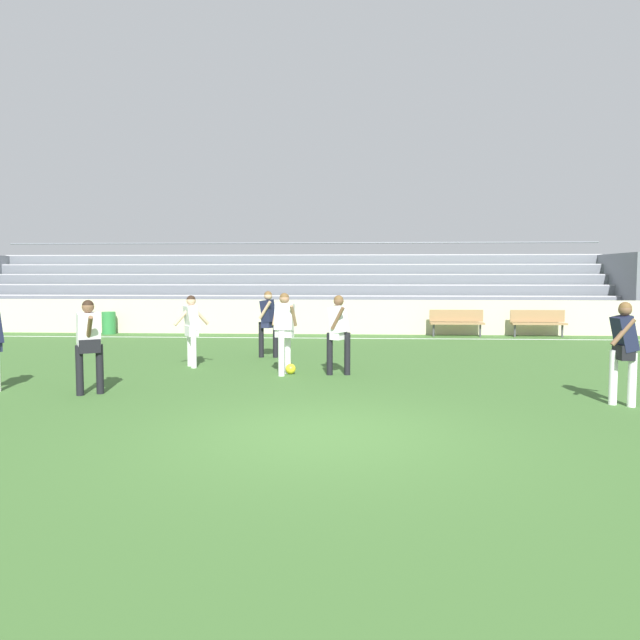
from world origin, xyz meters
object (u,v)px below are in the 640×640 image
(soccer_ball, at_px, (291,369))
(player_white_on_ball, at_px, (89,338))
(player_white_trailing_run, at_px, (191,325))
(player_dark_overlapping, at_px, (268,318))
(bench_centre_sideline, at_px, (538,321))
(player_dark_wide_right, at_px, (624,344))
(player_white_pressing_high, at_px, (339,328))
(player_white_dropping_back, at_px, (284,326))
(bench_far_left, at_px, (457,320))
(bleacher_stand, at_px, (291,288))
(trash_bin, at_px, (109,323))

(soccer_ball, bearing_deg, player_white_on_ball, -143.21)
(player_white_trailing_run, relative_size, soccer_ball, 7.43)
(player_dark_overlapping, relative_size, soccer_ball, 7.66)
(bench_centre_sideline, relative_size, player_dark_wide_right, 1.07)
(player_white_on_ball, distance_m, player_dark_wide_right, 8.96)
(player_white_trailing_run, distance_m, soccer_ball, 2.65)
(bench_centre_sideline, relative_size, player_white_trailing_run, 1.10)
(player_white_pressing_high, xyz_separation_m, player_dark_overlapping, (-1.86, 2.64, 0.01))
(soccer_ball, bearing_deg, player_white_dropping_back, -139.79)
(soccer_ball, bearing_deg, player_dark_wide_right, -26.70)
(player_dark_wide_right, bearing_deg, bench_far_left, 94.65)
(bench_far_left, height_order, player_dark_overlapping, player_dark_overlapping)
(player_white_trailing_run, height_order, soccer_ball, player_white_trailing_run)
(player_dark_overlapping, distance_m, soccer_ball, 2.86)
(bleacher_stand, height_order, player_dark_wide_right, bleacher_stand)
(bench_far_left, bearing_deg, player_white_trailing_run, -134.01)
(player_white_on_ball, bearing_deg, bleacher_stand, 81.84)
(trash_bin, xyz_separation_m, player_white_dropping_back, (7.22, -8.49, 0.64))
(bleacher_stand, bearing_deg, player_white_trailing_run, -95.82)
(soccer_ball, bearing_deg, trash_bin, 131.12)
(bleacher_stand, relative_size, bench_centre_sideline, 14.18)
(player_white_pressing_high, distance_m, player_dark_overlapping, 3.23)
(player_white_pressing_high, relative_size, soccer_ball, 7.63)
(bench_far_left, relative_size, player_white_trailing_run, 1.10)
(player_dark_wide_right, bearing_deg, bleacher_stand, 115.15)
(player_white_dropping_back, height_order, soccer_ball, player_white_dropping_back)
(player_white_dropping_back, height_order, player_white_on_ball, player_white_dropping_back)
(bleacher_stand, height_order, player_white_trailing_run, bleacher_stand)
(player_dark_wide_right, bearing_deg, trash_bin, 139.13)
(player_white_dropping_back, bearing_deg, player_dark_overlapping, 105.14)
(bleacher_stand, relative_size, soccer_ball, 116.03)
(bench_far_left, relative_size, player_dark_overlapping, 1.07)
(player_dark_overlapping, xyz_separation_m, player_white_trailing_run, (-1.51, -1.72, -0.04))
(bleacher_stand, height_order, trash_bin, bleacher_stand)
(bench_far_left, relative_size, player_white_dropping_back, 1.04)
(bleacher_stand, xyz_separation_m, player_white_trailing_run, (-1.12, -10.98, -0.57))
(player_dark_wide_right, bearing_deg, player_white_pressing_high, 149.01)
(player_white_trailing_run, bearing_deg, player_white_dropping_back, -23.28)
(player_dark_wide_right, distance_m, soccer_ball, 6.41)
(bleacher_stand, distance_m, player_dark_overlapping, 9.29)
(soccer_ball, bearing_deg, bench_far_left, 59.91)
(player_white_on_ball, bearing_deg, player_white_trailing_run, 74.30)
(trash_bin, xyz_separation_m, player_white_pressing_high, (8.35, -8.46, 0.61))
(trash_bin, bearing_deg, bench_far_left, -0.77)
(bench_far_left, xyz_separation_m, player_dark_wide_right, (0.90, -11.09, 0.45))
(bleacher_stand, distance_m, soccer_ball, 12.00)
(player_white_pressing_high, distance_m, player_white_on_ball, 4.92)
(player_white_dropping_back, xyz_separation_m, player_white_trailing_run, (-2.23, 0.96, -0.06))
(bench_centre_sideline, relative_size, player_dark_overlapping, 1.07)
(player_dark_overlapping, bearing_deg, player_white_on_ball, -115.87)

